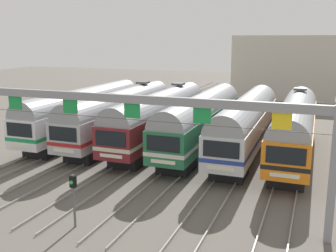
{
  "coord_description": "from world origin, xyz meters",
  "views": [
    {
      "loc": [
        11.02,
        -32.38,
        9.38
      ],
      "look_at": [
        -1.09,
        -0.06,
        1.81
      ],
      "focal_mm": 42.93,
      "sensor_mm": 36.0,
      "label": 1
    }
  ],
  "objects_px": {
    "commuter_train_orange": "(295,125)",
    "catenary_gantry": "(100,114)",
    "yard_signal_mast": "(73,191)",
    "commuter_train_stainless": "(121,113)",
    "commuter_train_silver": "(246,122)",
    "commuter_train_green": "(201,118)",
    "commuter_train_white": "(85,110)",
    "commuter_train_maroon": "(159,115)"
  },
  "relations": [
    {
      "from": "commuter_train_maroon",
      "to": "commuter_train_orange",
      "type": "bearing_deg",
      "value": 0.0
    },
    {
      "from": "commuter_train_white",
      "to": "catenary_gantry",
      "type": "distance_m",
      "value": 16.76
    },
    {
      "from": "commuter_train_green",
      "to": "yard_signal_mast",
      "type": "height_order",
      "value": "commuter_train_green"
    },
    {
      "from": "commuter_train_silver",
      "to": "commuter_train_orange",
      "type": "bearing_deg",
      "value": 0.07
    },
    {
      "from": "commuter_train_green",
      "to": "catenary_gantry",
      "type": "distance_m",
      "value": 13.88
    },
    {
      "from": "commuter_train_white",
      "to": "catenary_gantry",
      "type": "relative_size",
      "value": 0.74
    },
    {
      "from": "commuter_train_stainless",
      "to": "commuter_train_maroon",
      "type": "relative_size",
      "value": 1.0
    },
    {
      "from": "yard_signal_mast",
      "to": "commuter_train_green",
      "type": "bearing_deg",
      "value": 83.34
    },
    {
      "from": "commuter_train_green",
      "to": "catenary_gantry",
      "type": "xyz_separation_m",
      "value": [
        -1.92,
        -13.49,
        2.63
      ]
    },
    {
      "from": "commuter_train_orange",
      "to": "catenary_gantry",
      "type": "xyz_separation_m",
      "value": [
        -9.58,
        -13.5,
        2.63
      ]
    },
    {
      "from": "commuter_train_maroon",
      "to": "commuter_train_silver",
      "type": "xyz_separation_m",
      "value": [
        7.66,
        -0.0,
        -0.0
      ]
    },
    {
      "from": "commuter_train_stainless",
      "to": "commuter_train_green",
      "type": "distance_m",
      "value": 7.66
    },
    {
      "from": "commuter_train_green",
      "to": "commuter_train_orange",
      "type": "height_order",
      "value": "commuter_train_orange"
    },
    {
      "from": "catenary_gantry",
      "to": "yard_signal_mast",
      "type": "relative_size",
      "value": 8.78
    },
    {
      "from": "commuter_train_maroon",
      "to": "catenary_gantry",
      "type": "xyz_separation_m",
      "value": [
        1.92,
        -13.5,
        2.63
      ]
    },
    {
      "from": "commuter_train_white",
      "to": "commuter_train_orange",
      "type": "relative_size",
      "value": 1.0
    },
    {
      "from": "commuter_train_silver",
      "to": "commuter_train_orange",
      "type": "xyz_separation_m",
      "value": [
        3.83,
        0.0,
        0.0
      ]
    },
    {
      "from": "commuter_train_stainless",
      "to": "yard_signal_mast",
      "type": "xyz_separation_m",
      "value": [
        5.75,
        -16.41,
        -0.74
      ]
    },
    {
      "from": "commuter_train_orange",
      "to": "yard_signal_mast",
      "type": "bearing_deg",
      "value": -120.27
    },
    {
      "from": "catenary_gantry",
      "to": "commuter_train_white",
      "type": "bearing_deg",
      "value": 125.37
    },
    {
      "from": "catenary_gantry",
      "to": "yard_signal_mast",
      "type": "distance_m",
      "value": 4.46
    },
    {
      "from": "yard_signal_mast",
      "to": "commuter_train_silver",
      "type": "bearing_deg",
      "value": 70.7
    },
    {
      "from": "commuter_train_stainless",
      "to": "commuter_train_maroon",
      "type": "height_order",
      "value": "same"
    },
    {
      "from": "commuter_train_white",
      "to": "commuter_train_maroon",
      "type": "bearing_deg",
      "value": 0.03
    },
    {
      "from": "yard_signal_mast",
      "to": "commuter_train_white",
      "type": "bearing_deg",
      "value": 120.27
    },
    {
      "from": "commuter_train_silver",
      "to": "commuter_train_orange",
      "type": "relative_size",
      "value": 1.0
    },
    {
      "from": "commuter_train_white",
      "to": "commuter_train_silver",
      "type": "bearing_deg",
      "value": 0.0
    },
    {
      "from": "commuter_train_silver",
      "to": "commuter_train_white",
      "type": "bearing_deg",
      "value": 180.0
    },
    {
      "from": "commuter_train_stainless",
      "to": "commuter_train_maroon",
      "type": "distance_m",
      "value": 3.83
    },
    {
      "from": "commuter_train_orange",
      "to": "yard_signal_mast",
      "type": "xyz_separation_m",
      "value": [
        -9.58,
        -16.41,
        -0.74
      ]
    },
    {
      "from": "commuter_train_stainless",
      "to": "commuter_train_green",
      "type": "relative_size",
      "value": 1.0
    },
    {
      "from": "commuter_train_maroon",
      "to": "yard_signal_mast",
      "type": "bearing_deg",
      "value": -83.34
    },
    {
      "from": "commuter_train_white",
      "to": "commuter_train_silver",
      "type": "height_order",
      "value": "same"
    },
    {
      "from": "commuter_train_silver",
      "to": "catenary_gantry",
      "type": "relative_size",
      "value": 0.74
    },
    {
      "from": "commuter_train_silver",
      "to": "yard_signal_mast",
      "type": "distance_m",
      "value": 17.4
    },
    {
      "from": "commuter_train_maroon",
      "to": "commuter_train_silver",
      "type": "relative_size",
      "value": 1.0
    },
    {
      "from": "commuter_train_maroon",
      "to": "catenary_gantry",
      "type": "height_order",
      "value": "catenary_gantry"
    },
    {
      "from": "commuter_train_stainless",
      "to": "commuter_train_silver",
      "type": "bearing_deg",
      "value": -0.02
    },
    {
      "from": "commuter_train_stainless",
      "to": "commuter_train_orange",
      "type": "relative_size",
      "value": 1.0
    },
    {
      "from": "commuter_train_maroon",
      "to": "commuter_train_white",
      "type": "bearing_deg",
      "value": -179.97
    },
    {
      "from": "commuter_train_stainless",
      "to": "commuter_train_green",
      "type": "bearing_deg",
      "value": -0.03
    },
    {
      "from": "commuter_train_stainless",
      "to": "commuter_train_green",
      "type": "height_order",
      "value": "commuter_train_stainless"
    }
  ]
}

